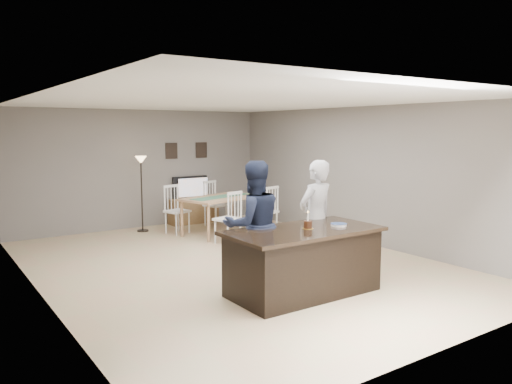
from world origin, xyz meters
TOP-DOWN VIEW (x-y plane):
  - floor at (0.00, 0.00)m, footprint 8.00×8.00m
  - room_shell at (0.00, 0.00)m, footprint 8.00×8.00m
  - kitchen_island at (0.00, -1.80)m, footprint 2.15×1.10m
  - tv_console at (1.20, 3.77)m, footprint 1.20×0.40m
  - television at (1.20, 3.84)m, footprint 0.91×0.12m
  - tv_screen_glow at (1.20, 3.76)m, footprint 0.78×0.00m
  - picture_frames at (1.15, 3.98)m, footprint 1.10×0.02m
  - doorway at (-2.99, -2.30)m, footprint 0.00×2.10m
  - woman at (0.71, -1.25)m, footprint 0.70×0.51m
  - man at (-0.43, -1.22)m, footprint 1.01×0.86m
  - birthday_cake at (0.07, -1.81)m, footprint 0.16×0.16m
  - plate_stack at (0.55, -1.91)m, footprint 0.23×0.23m
  - dining_table at (1.11, 2.30)m, footprint 2.09×2.30m
  - floor_lamp at (-0.21, 3.50)m, footprint 0.25×0.25m

SIDE VIEW (x-z plane):
  - floor at x=0.00m, z-range 0.00..0.00m
  - tv_console at x=1.20m, z-range 0.00..0.60m
  - kitchen_island at x=0.00m, z-range 0.00..0.90m
  - dining_table at x=1.11m, z-range 0.14..1.19m
  - television at x=1.20m, z-range 0.60..1.13m
  - tv_screen_glow at x=1.20m, z-range 0.48..1.26m
  - woman at x=0.71m, z-range 0.00..1.79m
  - man at x=-0.43m, z-range 0.00..1.82m
  - plate_stack at x=0.55m, z-range 0.90..0.94m
  - birthday_cake at x=0.07m, z-range 0.84..1.08m
  - doorway at x=-2.99m, z-range -0.07..2.58m
  - floor_lamp at x=-0.21m, z-range 0.46..2.13m
  - room_shell at x=0.00m, z-range -2.32..5.68m
  - picture_frames at x=1.15m, z-range 1.56..1.94m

